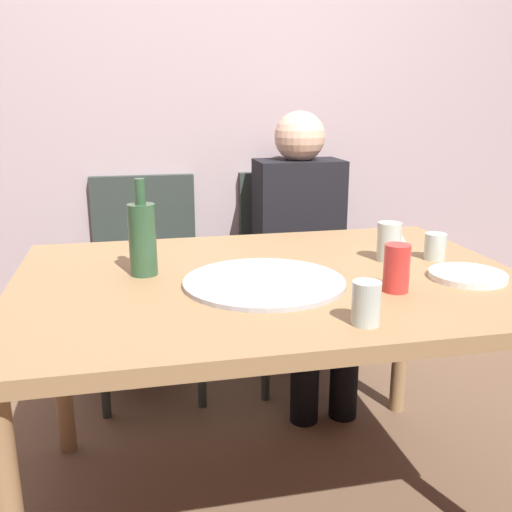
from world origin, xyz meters
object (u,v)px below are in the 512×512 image
object	(u,v)px
guest_in_sweater	(304,242)
tumbler_near	(366,303)
pizza_tray	(264,282)
dining_table	(271,302)
tumbler_far	(435,246)
plate_stack	(468,275)
wine_glass	(389,242)
table_knife	(401,239)
soda_can	(397,268)
chair_right	(293,261)
wine_bottle	(142,238)
chair_left	(147,270)

from	to	relation	value
guest_in_sweater	tumbler_near	bearing A→B (deg)	79.57
pizza_tray	guest_in_sweater	xyz separation A→B (m)	(0.36, 0.82, -0.11)
dining_table	tumbler_near	distance (m)	0.42
tumbler_far	plate_stack	xyz separation A→B (m)	(-0.01, -0.20, -0.03)
wine_glass	table_knife	distance (m)	0.29
pizza_tray	soda_can	xyz separation A→B (m)	(0.31, -0.13, 0.05)
wine_glass	chair_right	bearing A→B (deg)	94.02
pizza_tray	wine_glass	xyz separation A→B (m)	(0.42, 0.14, 0.05)
wine_bottle	table_knife	bearing A→B (deg)	14.05
tumbler_near	chair_left	xyz separation A→B (m)	(-0.44, 1.29, -0.28)
guest_in_sweater	tumbler_far	bearing A→B (deg)	106.29
dining_table	tumbler_far	size ratio (longest dim) A/B	17.39
soda_can	chair_right	bearing A→B (deg)	87.54
tumbler_far	wine_glass	xyz separation A→B (m)	(-0.14, 0.02, 0.02)
wine_glass	soda_can	size ratio (longest dim) A/B	0.96
soda_can	chair_left	distance (m)	1.28
wine_bottle	chair_left	size ratio (longest dim) A/B	0.30
chair_left	guest_in_sweater	xyz separation A→B (m)	(0.64, -0.15, 0.13)
chair_right	guest_in_sweater	size ratio (longest dim) A/B	0.77
pizza_tray	wine_glass	world-z (taller)	wine_glass
tumbler_far	soda_can	size ratio (longest dim) A/B	0.66
wine_bottle	table_knife	world-z (taller)	wine_bottle
tumbler_near	chair_left	distance (m)	1.39
dining_table	soda_can	distance (m)	0.37
plate_stack	guest_in_sweater	world-z (taller)	guest_in_sweater
wine_bottle	guest_in_sweater	bearing A→B (deg)	44.74
plate_stack	chair_left	world-z (taller)	chair_left
tumbler_far	chair_left	xyz separation A→B (m)	(-0.85, 0.84, -0.27)
soda_can	pizza_tray	bearing A→B (deg)	158.05
wine_bottle	plate_stack	bearing A→B (deg)	-14.74
tumbler_far	wine_glass	distance (m)	0.15
tumbler_near	table_knife	xyz separation A→B (m)	(0.42, 0.69, -0.05)
tumbler_near	wine_glass	distance (m)	0.53
chair_right	plate_stack	bearing A→B (deg)	100.47
plate_stack	chair_left	distance (m)	1.35
tumbler_far	soda_can	xyz separation A→B (m)	(-0.25, -0.25, 0.02)
pizza_tray	wine_glass	distance (m)	0.45
chair_left	guest_in_sweater	distance (m)	0.67
tumbler_far	guest_in_sweater	bearing A→B (deg)	106.29
wine_bottle	soda_can	distance (m)	0.68
tumbler_far	chair_left	world-z (taller)	chair_left
soda_can	plate_stack	bearing A→B (deg)	13.08
dining_table	tumbler_far	world-z (taller)	tumbler_far
wine_bottle	plate_stack	size ratio (longest dim) A/B	1.29
pizza_tray	tumbler_near	xyz separation A→B (m)	(0.15, -0.32, 0.04)
pizza_tray	tumbler_near	distance (m)	0.35
dining_table	guest_in_sweater	world-z (taller)	guest_in_sweater
wine_glass	guest_in_sweater	world-z (taller)	guest_in_sweater
pizza_tray	tumbler_near	world-z (taller)	tumbler_near
pizza_tray	chair_right	bearing A→B (deg)	69.56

